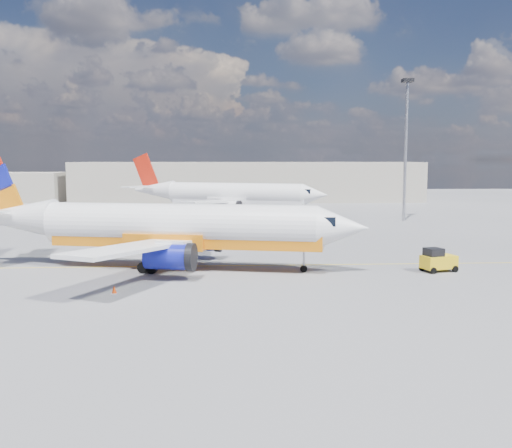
{
  "coord_description": "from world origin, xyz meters",
  "views": [
    {
      "loc": [
        -0.16,
        -42.29,
        8.5
      ],
      "look_at": [
        2.38,
        1.88,
        3.5
      ],
      "focal_mm": 40.0,
      "sensor_mm": 36.0,
      "label": 1
    }
  ],
  "objects": [
    {
      "name": "traffic_cone",
      "position": [
        -7.16,
        -6.22,
        0.25
      ],
      "size": [
        0.37,
        0.37,
        0.52
      ],
      "color": "white",
      "rests_on": "ground"
    },
    {
      "name": "second_jet",
      "position": [
        0.77,
        44.64,
        3.19
      ],
      "size": [
        31.34,
        23.73,
        9.56
      ],
      "rotation": [
        0.0,
        0.0,
        -0.36
      ],
      "color": "white",
      "rests_on": "ground"
    },
    {
      "name": "main_jet",
      "position": [
        -4.49,
        2.29,
        3.25
      ],
      "size": [
        32.31,
        24.86,
        9.75
      ],
      "rotation": [
        0.0,
        0.0,
        -0.22
      ],
      "color": "white",
      "rests_on": "ground"
    },
    {
      "name": "gse_tug",
      "position": [
        16.16,
        -0.3,
        0.87
      ],
      "size": [
        2.86,
        2.23,
        1.83
      ],
      "rotation": [
        0.0,
        0.0,
        0.29
      ],
      "color": "black",
      "rests_on": "ground"
    },
    {
      "name": "terminal_main",
      "position": [
        5.0,
        75.0,
        4.0
      ],
      "size": [
        70.0,
        14.0,
        8.0
      ],
      "primitive_type": "cube",
      "color": "#AEA696",
      "rests_on": "ground"
    },
    {
      "name": "floodlight_mast",
      "position": [
        25.04,
        35.7,
        11.68
      ],
      "size": [
        1.42,
        1.42,
        19.48
      ],
      "color": "#9C9BA3",
      "rests_on": "ground"
    },
    {
      "name": "taxi_line",
      "position": [
        0.0,
        3.0,
        0.01
      ],
      "size": [
        70.0,
        0.15,
        0.01
      ],
      "primitive_type": "cube",
      "color": "gold",
      "rests_on": "ground"
    },
    {
      "name": "ground",
      "position": [
        0.0,
        0.0,
        0.0
      ],
      "size": [
        240.0,
        240.0,
        0.0
      ],
      "primitive_type": "plane",
      "color": "#57575B",
      "rests_on": "ground"
    }
  ]
}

